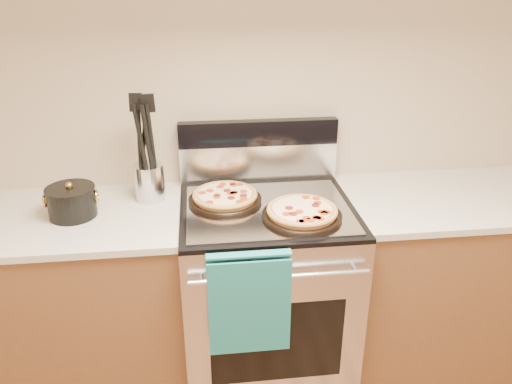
{
  "coord_description": "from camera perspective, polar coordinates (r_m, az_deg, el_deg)",
  "views": [
    {
      "loc": [
        -0.28,
        -0.3,
        1.88
      ],
      "look_at": [
        -0.06,
        1.55,
        1.04
      ],
      "focal_mm": 35.0,
      "sensor_mm": 36.0,
      "label": 1
    }
  ],
  "objects": [
    {
      "name": "countertop_right",
      "position": [
        2.5,
        21.59,
        -0.71
      ],
      "size": [
        1.02,
        0.64,
        0.03
      ],
      "primitive_type": "cube",
      "color": "beige",
      "rests_on": "cabinet_right"
    },
    {
      "name": "cabinet_right",
      "position": [
        2.71,
        20.11,
        -9.47
      ],
      "size": [
        1.0,
        0.62,
        0.88
      ],
      "primitive_type": "cube",
      "color": "brown",
      "rests_on": "ground"
    },
    {
      "name": "saucepan",
      "position": [
        2.24,
        -20.29,
        -1.19
      ],
      "size": [
        0.21,
        0.21,
        0.12
      ],
      "primitive_type": "cylinder",
      "rotation": [
        0.0,
        0.0,
        0.09
      ],
      "color": "black",
      "rests_on": "countertop_left"
    },
    {
      "name": "pepperoni_pizza_back",
      "position": [
        2.22,
        -3.56,
        -0.54
      ],
      "size": [
        0.35,
        0.35,
        0.04
      ],
      "primitive_type": null,
      "rotation": [
        0.0,
        0.0,
        0.1
      ],
      "color": "#BA7738",
      "rests_on": "foil_sheet"
    },
    {
      "name": "backsplash_lower",
      "position": [
        2.44,
        0.28,
        3.42
      ],
      "size": [
        0.76,
        0.06,
        0.18
      ],
      "primitive_type": "cube",
      "color": "silver",
      "rests_on": "cooktop"
    },
    {
      "name": "cooktop",
      "position": [
        2.2,
        1.27,
        -1.89
      ],
      "size": [
        0.76,
        0.68,
        0.02
      ],
      "primitive_type": "cube",
      "color": "black",
      "rests_on": "range_body"
    },
    {
      "name": "pepperoni_pizza_front",
      "position": [
        2.08,
        5.28,
        -2.33
      ],
      "size": [
        0.37,
        0.37,
        0.04
      ],
      "primitive_type": null,
      "rotation": [
        0.0,
        0.0,
        -0.13
      ],
      "color": "#BA7738",
      "rests_on": "foil_sheet"
    },
    {
      "name": "countertop_left",
      "position": [
        2.29,
        -21.24,
        -2.92
      ],
      "size": [
        1.02,
        0.64,
        0.03
      ],
      "primitive_type": "cube",
      "color": "beige",
      "rests_on": "cabinet_left"
    },
    {
      "name": "utensil_crock",
      "position": [
        2.3,
        -12.06,
        1.13
      ],
      "size": [
        0.17,
        0.17,
        0.17
      ],
      "primitive_type": "cylinder",
      "rotation": [
        0.0,
        0.0,
        0.28
      ],
      "color": "silver",
      "rests_on": "countertop_left"
    },
    {
      "name": "foil_sheet",
      "position": [
        2.16,
        1.38,
        -1.93
      ],
      "size": [
        0.7,
        0.55,
        0.01
      ],
      "primitive_type": "cube",
      "color": "gray",
      "rests_on": "cooktop"
    },
    {
      "name": "oven_handle",
      "position": [
        1.93,
        2.8,
        -9.73
      ],
      "size": [
        0.7,
        0.03,
        0.03
      ],
      "primitive_type": "cylinder",
      "rotation": [
        0.0,
        1.57,
        0.0
      ],
      "color": "silver",
      "rests_on": "range_body"
    },
    {
      "name": "backsplash_upper",
      "position": [
        2.39,
        0.29,
        6.78
      ],
      "size": [
        0.76,
        0.06,
        0.12
      ],
      "primitive_type": "cube",
      "color": "black",
      "rests_on": "backsplash_lower"
    },
    {
      "name": "wall_back",
      "position": [
        2.38,
        0.17,
        11.45
      ],
      "size": [
        4.0,
        0.0,
        4.0
      ],
      "primitive_type": "plane",
      "rotation": [
        1.57,
        0.0,
        0.0
      ],
      "color": "#C7AD8F",
      "rests_on": "ground"
    },
    {
      "name": "dish_towel",
      "position": [
        1.97,
        -0.78,
        -12.38
      ],
      "size": [
        0.32,
        0.05,
        0.42
      ],
      "primitive_type": null,
      "color": "#19547F",
      "rests_on": "oven_handle"
    },
    {
      "name": "range_body",
      "position": [
        2.43,
        1.17,
        -11.65
      ],
      "size": [
        0.76,
        0.68,
        0.9
      ],
      "primitive_type": "cube",
      "color": "#B7B7BC",
      "rests_on": "ground"
    },
    {
      "name": "oven_window",
      "position": [
        2.18,
        2.42,
        -16.8
      ],
      "size": [
        0.56,
        0.01,
        0.4
      ],
      "primitive_type": "cube",
      "color": "black",
      "rests_on": "range_body"
    },
    {
      "name": "cabinet_left",
      "position": [
        2.52,
        -19.66,
        -12.17
      ],
      "size": [
        1.0,
        0.62,
        0.88
      ],
      "primitive_type": "cube",
      "color": "brown",
      "rests_on": "ground"
    }
  ]
}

